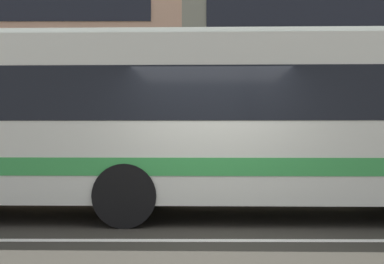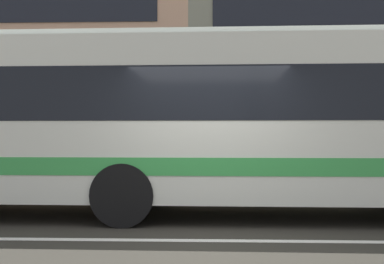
# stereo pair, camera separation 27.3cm
# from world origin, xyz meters

# --- Properties ---
(ground_plane) EXTENTS (160.00, 160.00, 0.00)m
(ground_plane) POSITION_xyz_m (0.00, 0.00, 0.00)
(ground_plane) COLOR #2F2C25
(lane_centre_line) EXTENTS (60.00, 0.16, 0.01)m
(lane_centre_line) POSITION_xyz_m (0.00, 0.00, 0.00)
(lane_centre_line) COLOR silver
(lane_centre_line) RESTS_ON ground_plane
(transit_bus) EXTENTS (10.88, 2.76, 3.15)m
(transit_bus) POSITION_xyz_m (-0.66, 2.07, 1.74)
(transit_bus) COLOR silver
(transit_bus) RESTS_ON ground_plane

